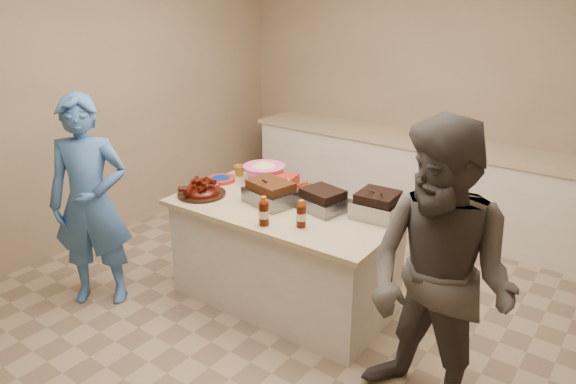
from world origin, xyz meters
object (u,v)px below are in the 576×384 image
Objects in this scene: rib_platter at (202,195)px; plastic_cup at (240,176)px; island at (284,300)px; mustard_bottle at (288,192)px; coleslaw_bowl at (264,182)px; bbq_bottle_a at (264,225)px; roasting_pan at (377,216)px; guest_blue at (104,297)px; bbq_bottle_b at (301,227)px.

rib_platter is 3.81× the size of plastic_cup.
island is 0.86m from mustard_bottle.
coleslaw_bowl reaches higher than bbq_bottle_a.
guest_blue is at bearing -153.57° from roasting_pan.
bbq_bottle_b reaches higher than rib_platter.
bbq_bottle_b is (0.22, 0.13, 0.00)m from bbq_bottle_a.
rib_platter is at bearing -164.96° from roasting_pan.
bbq_bottle_a is 0.25m from bbq_bottle_b.
bbq_bottle_b reaches higher than mustard_bottle.
plastic_cup is (-0.58, 0.07, 0.00)m from mustard_bottle.
plastic_cup is 1.48m from guest_blue.
bbq_bottle_a is 0.63m from mustard_bottle.
plastic_cup is (-0.07, 0.52, 0.00)m from rib_platter.
rib_platter is 0.75m from bbq_bottle_a.
bbq_bottle_a reaches higher than island.
roasting_pan is at bearing 19.10° from rib_platter.
island is 1.06m from rib_platter.
island is 8.29× the size of bbq_bottle_a.
bbq_bottle_a is at bearing -77.14° from island.
plastic_cup is (-1.36, 0.08, 0.00)m from roasting_pan.
coleslaw_bowl is 0.94m from bbq_bottle_b.
roasting_pan is (1.29, 0.45, 0.00)m from rib_platter.
island is 0.89m from bbq_bottle_b.
bbq_bottle_b reaches higher than guest_blue.
coleslaw_bowl is at bearing 142.50° from island.
plastic_cup is at bearing 140.82° from bbq_bottle_a.
island is 13.44× the size of mustard_bottle.
mustard_bottle reaches higher than roasting_pan.
plastic_cup reaches higher than guest_blue.
guest_blue is at bearing -159.14° from bbq_bottle_a.
mustard_bottle is at bearing 7.73° from guest_blue.
rib_platter is 1.15m from guest_blue.
mustard_bottle is (-0.78, 0.00, 0.00)m from roasting_pan.
coleslaw_bowl is at bearing 69.67° from rib_platter.
guest_blue is (-1.19, -0.82, 0.00)m from island.
coleslaw_bowl is at bearing 2.16° from plastic_cup.
roasting_pan is at bearing 47.01° from bbq_bottle_a.
plastic_cup is (-0.27, -0.01, 0.00)m from coleslaw_bowl.
coleslaw_bowl is at bearing 19.56° from guest_blue.
bbq_bottle_b is 0.12× the size of guest_blue.
rib_platter is 0.53m from plastic_cup.
coleslaw_bowl is at bearing 171.43° from roasting_pan.
mustard_bottle reaches higher than plastic_cup.
mustard_bottle reaches higher than guest_blue.
roasting_pan is 1.36m from plastic_cup.
bbq_bottle_b is (-0.33, -0.46, 0.00)m from roasting_pan.
bbq_bottle_a reaches higher than rib_platter.
guest_blue is at bearing -146.65° from island.
bbq_bottle_a is at bearing -137.04° from roasting_pan.
mustard_bottle is (0.51, 0.45, 0.00)m from rib_platter.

